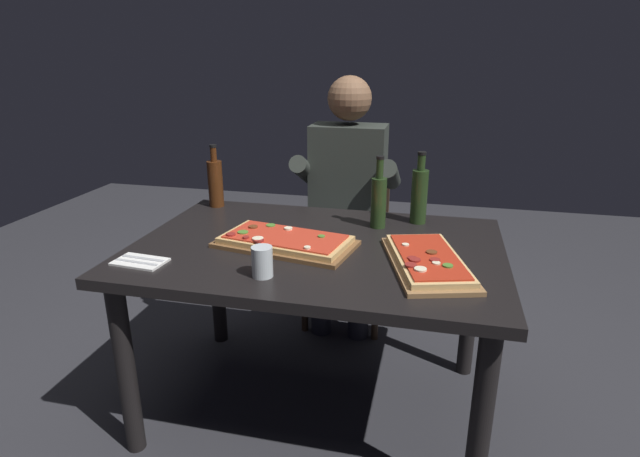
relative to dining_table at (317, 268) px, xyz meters
name	(u,v)px	position (x,y,z in m)	size (l,w,h in m)	color
ground_plane	(317,405)	(0.00, 0.00, -0.64)	(6.40, 6.40, 0.00)	#2D2D33
dining_table	(317,268)	(0.00, 0.00, 0.00)	(1.40, 0.96, 0.74)	black
pizza_rectangular_front	(285,241)	(-0.12, -0.04, 0.12)	(0.56, 0.36, 0.05)	brown
pizza_rectangular_left	(428,261)	(0.42, -0.11, 0.12)	(0.37, 0.53, 0.05)	olive
wine_bottle_dark	(419,194)	(0.36, 0.36, 0.22)	(0.07, 0.07, 0.31)	#233819
oil_bottle_amber	(379,200)	(0.20, 0.26, 0.21)	(0.06, 0.06, 0.30)	#233819
vinegar_bottle_green	(215,182)	(-0.59, 0.39, 0.21)	(0.07, 0.07, 0.29)	#47230F
tumbler_near_camera	(262,263)	(-0.11, -0.32, 0.14)	(0.07, 0.07, 0.10)	silver
napkin_cutlery_set	(140,262)	(-0.57, -0.31, 0.10)	(0.19, 0.12, 0.01)	white
diner_chair	(350,233)	(-0.02, 0.86, -0.16)	(0.44, 0.44, 0.87)	#3D2B1E
seated_diner	(346,194)	(-0.02, 0.74, 0.10)	(0.53, 0.41, 1.33)	#23232D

